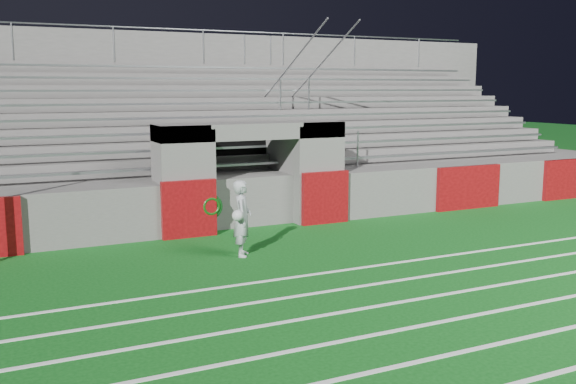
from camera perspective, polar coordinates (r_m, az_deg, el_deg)
ground at (r=13.21m, az=2.60°, el=-5.91°), size 90.00×90.00×0.00m
field_markings at (r=9.34m, az=17.63°, el=-12.86°), size 28.00×8.09×0.01m
stadium_structure at (r=20.22m, az=-8.10°, el=3.59°), size 26.00×8.48×5.42m
goalkeeper_with_ball at (r=13.25m, az=-4.09°, el=-2.34°), size 0.62×0.73×1.59m
hose_coil at (r=15.20m, az=-6.87°, el=-1.31°), size 0.60×0.15×0.60m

